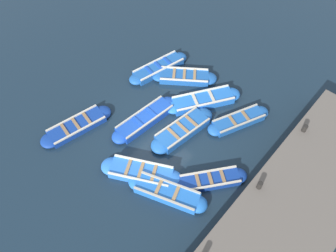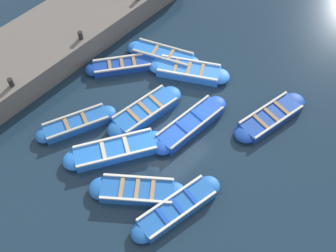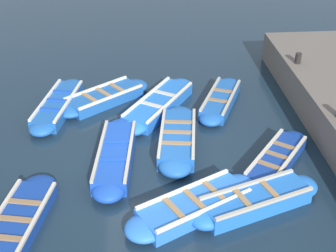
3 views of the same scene
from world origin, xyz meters
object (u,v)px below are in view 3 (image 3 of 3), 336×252
Objects in this scene: boat_outer_right at (58,105)px; boat_alongside at (115,156)px; boat_drifting at (178,139)px; boat_tucked at (221,100)px; boat_bow_out at (104,98)px; boat_outer_left at (194,206)px; boat_stern_in at (256,201)px; buoy_orange_near at (150,225)px; boat_broadside at (17,224)px; boat_centre at (159,104)px; bollard_mid_south at (298,58)px; boat_mid_row at (276,160)px.

boat_alongside is at bearing -57.99° from boat_outer_right.
boat_tucked is at bearing 53.62° from boat_drifting.
boat_tucked is at bearing 40.87° from boat_alongside.
boat_bow_out is 0.90× the size of boat_drifting.
boat_outer_left is 1.09× the size of boat_bow_out.
buoy_orange_near is at bearing -168.30° from boat_stern_in.
boat_alongside is at bearing 106.83° from buoy_orange_near.
boat_bow_out reaches higher than boat_broadside.
boat_centre is at bearing 111.90° from boat_stern_in.
boat_drifting is (3.59, -2.27, 0.03)m from boat_outer_right.
boat_broadside is 1.13× the size of boat_bow_out.
boat_bow_out is 3.44m from boat_drifting.
boat_stern_in reaches higher than boat_bow_out.
bollard_mid_south is at bearing 34.45° from boat_drifting.
buoy_orange_near is at bearing -114.90° from boat_tucked.
boat_broadside is 2.93m from buoy_orange_near.
bollard_mid_south is at bearing 2.15° from boat_bow_out.
boat_centre is 2.08m from boat_drifting.
bollard_mid_south is at bearing 36.50° from boat_broadside.
boat_bow_out reaches higher than buoy_orange_near.
boat_stern_in is at bearing -32.59° from boat_alongside.
boat_tucked is at bearing 43.95° from boat_broadside.
boat_bow_out is at bearing 140.19° from boat_mid_row.
boat_outer_right is 14.67× the size of buoy_orange_near.
boat_outer_left is at bearing 3.56° from boat_broadside.
boat_outer_left is (3.70, -5.11, 0.01)m from boat_outer_right.
boat_alongside is 10.80× the size of bollard_mid_south.
bollard_mid_south is (1.77, 4.11, 1.07)m from boat_mid_row.
bollard_mid_south reaches higher than boat_drifting.
boat_stern_in reaches higher than boat_mid_row.
boat_centre is 1.04× the size of boat_drifting.
boat_centre reaches higher than boat_outer_left.
boat_alongside is 1.87m from boat_drifting.
boat_stern_in is 5.41m from boat_broadside.
boat_centre reaches higher than buoy_orange_near.
boat_outer_left is 5.97m from boat_bow_out.
boat_mid_row is 0.79× the size of boat_alongside.
boat_mid_row is (0.95, 1.61, -0.04)m from boat_stern_in.
boat_stern_in is 7.22m from boat_outer_right.
boat_outer_right is at bearing 150.39° from boat_mid_row.
boat_drifting reaches higher than boat_tucked.
boat_mid_row is at bearing -48.12° from boat_centre.
boat_centre is at bearing -20.13° from boat_bow_out.
boat_alongside is 1.01× the size of boat_centre.
boat_mid_row is 4.34m from boat_centre.
boat_alongside is at bearing 173.46° from boat_mid_row.
boat_stern_in is at bearing -120.55° from boat_mid_row.
boat_drifting is (3.86, 3.08, 0.05)m from boat_broadside.
boat_tucked is at bearing -164.52° from bollard_mid_south.
boat_mid_row is 7.00m from boat_outer_right.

